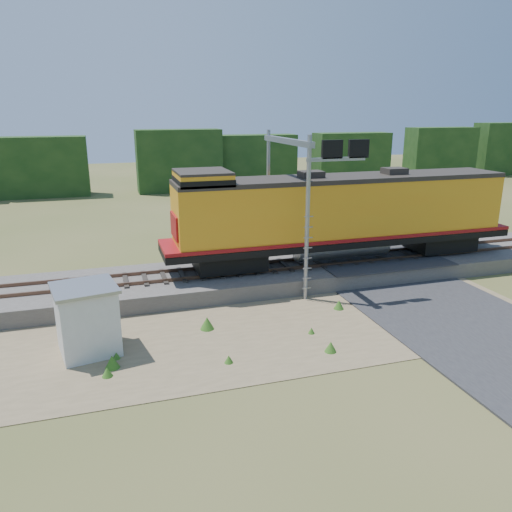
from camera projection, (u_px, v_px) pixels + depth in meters
name	position (u px, v px, depth m)	size (l,w,h in m)	color
ground	(295.00, 331.00, 20.20)	(140.00, 140.00, 0.00)	#475123
ballast	(252.00, 276.00, 25.58)	(70.00, 5.00, 0.80)	slate
rails	(252.00, 267.00, 25.45)	(70.00, 1.54, 0.16)	brown
dirt_shoulder	(244.00, 332.00, 20.09)	(26.00, 8.00, 0.03)	#8C7754
road	(432.00, 304.00, 22.83)	(7.00, 66.00, 0.86)	#38383A
tree_line_north	(168.00, 162.00, 54.15)	(130.00, 3.00, 6.50)	#173613
weed_clumps	(210.00, 342.00, 19.30)	(15.00, 6.20, 0.56)	#386C1F
locomotive	(339.00, 214.00, 26.07)	(19.08, 2.91, 4.92)	black
shed	(87.00, 319.00, 18.12)	(2.55, 2.55, 2.59)	silver
signal_gantry	(299.00, 173.00, 24.08)	(3.01, 6.20, 7.59)	gray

